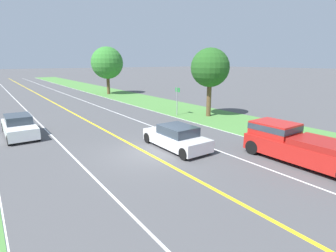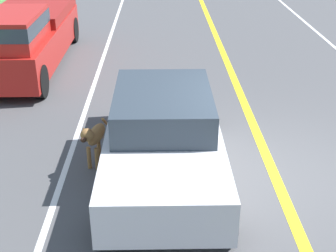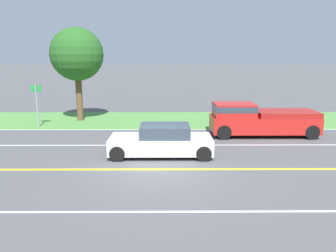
{
  "view_description": "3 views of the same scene",
  "coord_description": "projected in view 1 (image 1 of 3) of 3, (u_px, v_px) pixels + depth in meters",
  "views": [
    {
      "loc": [
        -6.94,
        -11.76,
        4.9
      ],
      "look_at": [
        1.76,
        0.52,
        1.19
      ],
      "focal_mm": 28.0,
      "sensor_mm": 36.0,
      "label": 1
    },
    {
      "loc": [
        1.9,
        6.62,
        4.15
      ],
      "look_at": [
        1.76,
        -0.27,
        0.76
      ],
      "focal_mm": 50.0,
      "sensor_mm": 36.0,
      "label": 2
    },
    {
      "loc": [
        -11.92,
        -0.39,
        4.24
      ],
      "look_at": [
        2.43,
        -0.47,
        1.19
      ],
      "focal_mm": 35.0,
      "sensor_mm": 36.0,
      "label": 3
    }
  ],
  "objects": [
    {
      "name": "street_sign",
      "position": [
        177.0,
        98.0,
        24.17
      ],
      "size": [
        0.11,
        0.64,
        2.62
      ],
      "color": "gray",
      "rests_on": "ground"
    },
    {
      "name": "lane_dash_oncoming",
      "position": [
        84.0,
        168.0,
        12.42
      ],
      "size": [
        0.1,
        160.0,
        0.01
      ],
      "primitive_type": "cube",
      "color": "white",
      "rests_on": "ground"
    },
    {
      "name": "oncoming_car",
      "position": [
        19.0,
        126.0,
        17.61
      ],
      "size": [
        1.82,
        4.67,
        1.41
      ],
      "rotation": [
        0.0,
        0.0,
        3.14
      ],
      "color": "white",
      "rests_on": "ground"
    },
    {
      "name": "grass_verge_right",
      "position": [
        260.0,
        127.0,
        19.99
      ],
      "size": [
        6.0,
        160.0,
        0.03
      ],
      "primitive_type": "cube",
      "color": "#4C843D",
      "rests_on": "ground"
    },
    {
      "name": "roadside_tree_right_near",
      "position": [
        210.0,
        68.0,
        23.09
      ],
      "size": [
        3.42,
        3.42,
        6.09
      ],
      "color": "brown",
      "rests_on": "ground"
    },
    {
      "name": "lane_dash_same_dir",
      "position": [
        195.0,
        142.0,
        16.35
      ],
      "size": [
        0.1,
        160.0,
        0.01
      ],
      "primitive_type": "cube",
      "color": "white",
      "rests_on": "ground"
    },
    {
      "name": "ground_plane",
      "position": [
        147.0,
        153.0,
        14.38
      ],
      "size": [
        400.0,
        400.0,
        0.0
      ],
      "primitive_type": "plane",
      "color": "#4C4C4F"
    },
    {
      "name": "pickup_truck",
      "position": [
        299.0,
        144.0,
        12.96
      ],
      "size": [
        2.02,
        5.65,
        1.78
      ],
      "color": "red",
      "rests_on": "ground"
    },
    {
      "name": "lane_edge_line_right",
      "position": [
        233.0,
        133.0,
        18.31
      ],
      "size": [
        0.14,
        160.0,
        0.01
      ],
      "primitive_type": "cube",
      "color": "white",
      "rests_on": "ground"
    },
    {
      "name": "dog",
      "position": [
        193.0,
        137.0,
        15.65
      ],
      "size": [
        0.4,
        1.08,
        0.85
      ],
      "rotation": [
        0.0,
        0.0,
        -0.26
      ],
      "color": "olive",
      "rests_on": "ground"
    },
    {
      "name": "roadside_tree_right_far",
      "position": [
        107.0,
        63.0,
        39.22
      ],
      "size": [
        4.74,
        4.74,
        7.07
      ],
      "color": "brown",
      "rests_on": "ground"
    },
    {
      "name": "centre_divider_line",
      "position": [
        147.0,
        153.0,
        14.38
      ],
      "size": [
        0.18,
        160.0,
        0.01
      ],
      "primitive_type": "cube",
      "color": "yellow",
      "rests_on": "ground"
    },
    {
      "name": "ego_car",
      "position": [
        176.0,
        137.0,
        15.11
      ],
      "size": [
        1.86,
        4.4,
        1.36
      ],
      "color": "silver",
      "rests_on": "ground"
    }
  ]
}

